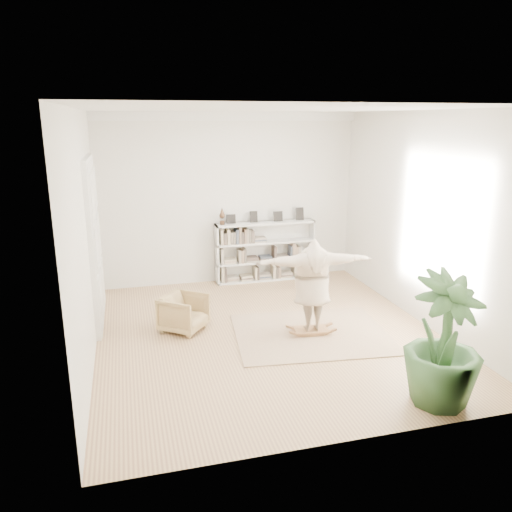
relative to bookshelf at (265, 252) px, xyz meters
The scene contains 9 objects.
floor 2.98m from the bookshelf, 104.79° to the right, with size 6.00×6.00×0.00m, color #90684A.
room_shell 2.97m from the bookshelf, behind, with size 6.00×6.00×6.00m.
doors 3.84m from the bookshelf, 156.24° to the right, with size 0.09×1.78×2.92m.
bookshelf is the anchor object (origin of this frame).
armchair 3.12m from the bookshelf, 131.78° to the right, with size 0.66×0.68×0.62m, color tan.
rug 3.09m from the bookshelf, 91.09° to the right, with size 2.50×2.00×0.02m, color tan.
rocker_board 3.08m from the bookshelf, 91.09° to the right, with size 0.58×0.39×0.12m.
person 3.04m from the bookshelf, 91.09° to the right, with size 1.89×0.51×1.54m, color #C7B095.
houseplant 5.42m from the bookshelf, 82.04° to the right, with size 0.94×0.94×1.68m, color #2F5329.
Camera 1 is at (-2.15, -7.37, 3.45)m, focal length 35.00 mm.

